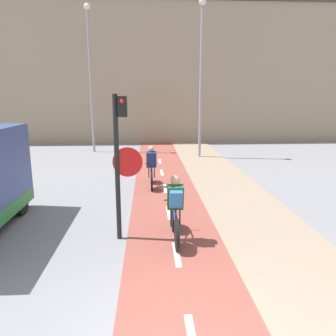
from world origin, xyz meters
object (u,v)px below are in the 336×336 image
traffic_light_pole (120,152)px  cyclist_far (151,169)px  street_lamp_sidewalk (201,66)px  cyclist_near (175,211)px  street_lamp_far (90,66)px

traffic_light_pole → cyclist_far: 4.66m
street_lamp_sidewalk → cyclist_near: (-2.16, -10.31, -4.05)m
street_lamp_far → cyclist_far: (3.34, -7.95, -4.22)m
traffic_light_pole → street_lamp_far: street_lamp_far is taller
street_lamp_sidewalk → traffic_light_pole: bearing=-108.4°
street_lamp_sidewalk → cyclist_far: street_lamp_sidewalk is taller
cyclist_near → street_lamp_sidewalk: bearing=78.2°
traffic_light_pole → street_lamp_far: size_ratio=0.40×
cyclist_near → cyclist_far: size_ratio=1.04×
street_lamp_far → cyclist_near: 13.75m
street_lamp_far → cyclist_far: size_ratio=4.82×
cyclist_near → cyclist_far: (-0.49, 4.58, -0.05)m
traffic_light_pole → cyclist_near: size_ratio=1.87×
street_lamp_far → street_lamp_sidewalk: size_ratio=1.03×
cyclist_near → traffic_light_pole: bearing=171.0°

